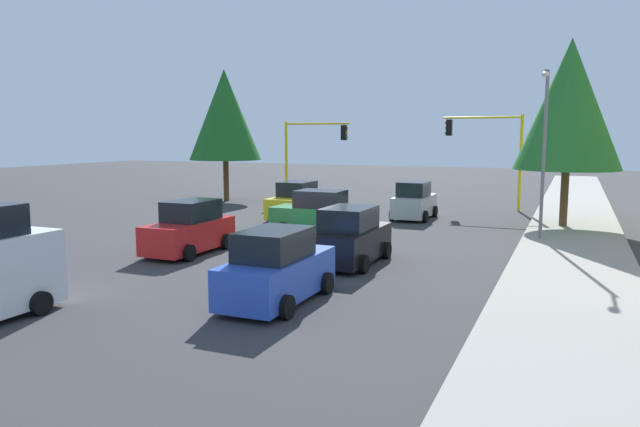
% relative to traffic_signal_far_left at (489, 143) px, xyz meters
% --- Properties ---
extents(ground_plane, '(120.00, 120.00, 0.00)m').
position_rel_traffic_signal_far_left_xyz_m(ground_plane, '(14.00, -5.68, -3.93)').
color(ground_plane, '#353538').
extents(sidewalk_kerb, '(80.00, 4.00, 0.15)m').
position_rel_traffic_signal_far_left_xyz_m(sidewalk_kerb, '(9.00, 4.82, -3.86)').
color(sidewalk_kerb, gray).
rests_on(sidewalk_kerb, ground).
extents(lane_arrow_near, '(2.40, 1.10, 1.10)m').
position_rel_traffic_signal_far_left_xyz_m(lane_arrow_near, '(25.51, -8.68, -3.93)').
color(lane_arrow_near, silver).
rests_on(lane_arrow_near, ground).
extents(traffic_signal_far_left, '(0.36, 4.59, 5.55)m').
position_rel_traffic_signal_far_left_xyz_m(traffic_signal_far_left, '(0.00, 0.00, 0.00)').
color(traffic_signal_far_left, yellow).
rests_on(traffic_signal_far_left, ground).
extents(traffic_signal_far_right, '(0.36, 4.59, 5.26)m').
position_rel_traffic_signal_far_left_xyz_m(traffic_signal_far_right, '(0.00, -11.31, -0.19)').
color(traffic_signal_far_right, yellow).
rests_on(traffic_signal_far_right, ground).
extents(street_lamp_curbside, '(2.15, 0.28, 7.00)m').
position_rel_traffic_signal_far_left_xyz_m(street_lamp_curbside, '(10.39, 3.52, 0.41)').
color(street_lamp_curbside, slate).
rests_on(street_lamp_curbside, ground).
extents(tree_roadside_mid, '(4.79, 4.79, 8.79)m').
position_rel_traffic_signal_far_left_xyz_m(tree_roadside_mid, '(6.00, 4.32, 1.84)').
color(tree_roadside_mid, brown).
rests_on(tree_roadside_mid, ground).
extents(tree_opposite_side, '(4.73, 4.73, 8.66)m').
position_rel_traffic_signal_far_left_xyz_m(tree_opposite_side, '(2.00, -16.68, 1.76)').
color(tree_opposite_side, brown).
rests_on(tree_opposite_side, ground).
extents(car_green, '(2.10, 3.91, 1.98)m').
position_rel_traffic_signal_far_left_xyz_m(car_green, '(12.00, -5.70, -3.04)').
color(car_green, '#1E7238').
rests_on(car_green, ground).
extents(car_silver, '(3.64, 1.92, 1.98)m').
position_rel_traffic_signal_far_left_xyz_m(car_silver, '(5.50, -2.98, -3.04)').
color(car_silver, '#B2B5BA').
rests_on(car_silver, ground).
extents(car_blue, '(4.08, 1.96, 1.98)m').
position_rel_traffic_signal_far_left_xyz_m(car_blue, '(22.39, -2.36, -3.04)').
color(car_blue, blue).
rests_on(car_blue, ground).
extents(car_red, '(3.95, 1.94, 1.98)m').
position_rel_traffic_signal_far_left_xyz_m(car_red, '(17.75, -8.43, -3.04)').
color(car_red, red).
rests_on(car_red, ground).
extents(car_black, '(4.07, 2.03, 1.98)m').
position_rel_traffic_signal_far_left_xyz_m(car_black, '(17.13, -2.25, -3.04)').
color(car_black, black).
rests_on(car_black, ground).
extents(car_yellow, '(3.90, 2.02, 1.98)m').
position_rel_traffic_signal_far_left_xyz_m(car_yellow, '(8.06, -8.63, -3.04)').
color(car_yellow, yellow).
rests_on(car_yellow, ground).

